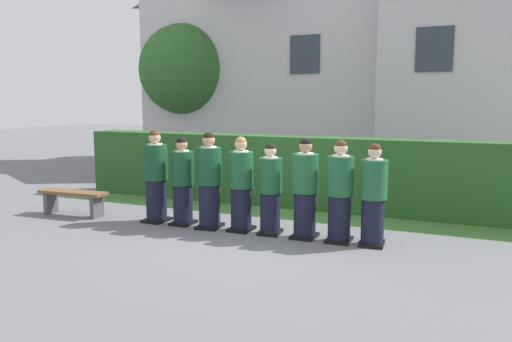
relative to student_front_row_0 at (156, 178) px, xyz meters
The scene contains 15 objects.
ground_plane 2.15m from the student_front_row_0, ahead, with size 60.00×60.00×0.00m, color slate.
student_front_row_0 is the anchor object (origin of this frame).
student_front_row_1 0.57m from the student_front_row_0, ahead, with size 0.41×0.45×1.58m.
student_front_row_2 1.13m from the student_front_row_0, ahead, with size 0.44×0.52×1.68m.
student_front_row_3 1.71m from the student_front_row_0, ahead, with size 0.42×0.51×1.62m.
student_front_row_4 2.25m from the student_front_row_0, ahead, with size 0.40×0.50×1.52m.
student_front_row_5 2.86m from the student_front_row_0, ahead, with size 0.42×0.48×1.63m.
student_front_row_6 3.43m from the student_front_row_0, ahead, with size 0.42×0.51×1.62m.
student_front_row_7 3.95m from the student_front_row_0, ahead, with size 0.41×0.51×1.58m.
hedge 3.05m from the student_front_row_0, 49.14° to the left, with size 10.23×0.70×1.48m.
school_building_main 9.96m from the student_front_row_0, 55.31° to the left, with size 5.45×4.12×7.15m.
school_building_annex 9.51m from the student_front_row_0, 97.23° to the left, with size 8.42×4.66×8.08m.
oak_tree_left 8.09m from the student_front_row_0, 117.38° to the left, with size 2.94×2.94×4.69m.
wooden_bench 1.84m from the student_front_row_0, behind, with size 1.42×0.44×0.48m.
lawn_strip 2.62m from the student_front_row_0, 37.04° to the left, with size 10.23×0.90×0.01m, color #477A38.
Camera 1 is at (3.34, -7.67, 2.23)m, focal length 35.53 mm.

